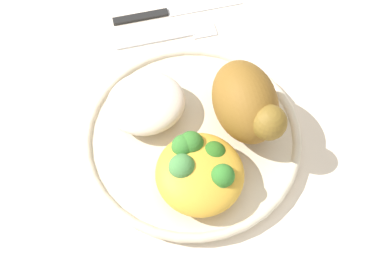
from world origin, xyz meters
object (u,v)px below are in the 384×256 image
rice_pile (146,103)px  fork (173,36)px  plate (192,136)px  roasted_chicken (246,102)px  knife (167,11)px  mac_cheese_with_broccoli (200,170)px

rice_pile → fork: rice_pile is taller
plate → roasted_chicken: size_ratio=2.29×
fork → knife: knife is taller
fork → knife: 0.05m
rice_pile → mac_cheese_with_broccoli: size_ratio=0.95×
mac_cheese_with_broccoli → knife: mac_cheese_with_broccoli is taller
fork → roasted_chicken: bearing=14.6°
rice_pile → mac_cheese_with_broccoli: bearing=19.3°
mac_cheese_with_broccoli → fork: bearing=172.8°
rice_pile → knife: rice_pile is taller
knife → fork: bearing=-3.8°
rice_pile → fork: size_ratio=0.66×
roasted_chicken → knife: 0.22m
mac_cheese_with_broccoli → fork: mac_cheese_with_broccoli is taller
roasted_chicken → rice_pile: 0.12m
mac_cheese_with_broccoli → knife: 0.27m
roasted_chicken → rice_pile: size_ratio=1.22×
roasted_chicken → rice_pile: bearing=-112.9°
knife → plate: bearing=-6.2°
rice_pile → knife: bearing=158.2°
plate → mac_cheese_with_broccoli: bearing=-8.0°
mac_cheese_with_broccoli → fork: 0.23m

